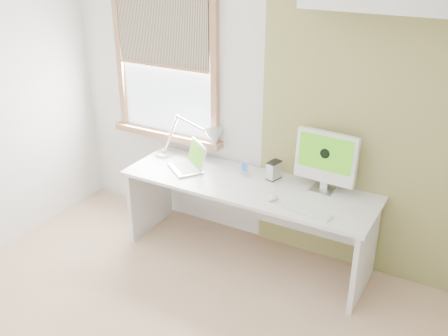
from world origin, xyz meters
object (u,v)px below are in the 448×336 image
Objects in this scene: desk_lamp at (204,139)px; external_drive at (274,170)px; desk at (250,201)px; laptop at (190,162)px; imac at (326,158)px.

desk_lamp is 4.61× the size of external_drive.
external_drive reaches higher than desk.
imac reaches higher than laptop.
laptop is 0.77m from external_drive.
desk is at bearing -139.44° from external_drive.
imac reaches higher than desk_lamp.
imac is at bearing 2.09° from external_drive.
desk is at bearing -166.06° from imac.
imac is (0.60, 0.15, 0.48)m from desk.
laptop is at bearing -176.10° from desk.
desk_lamp is at bearing 162.75° from desk.
laptop is (-0.59, -0.04, 0.25)m from desk.
imac is (0.44, 0.02, 0.20)m from external_drive.
imac reaches higher than external_drive.
desk_lamp is 0.27m from laptop.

